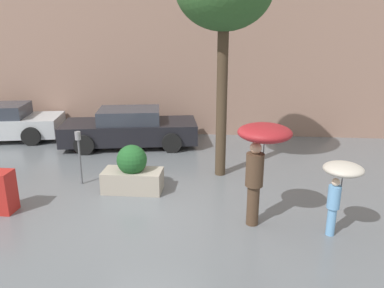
# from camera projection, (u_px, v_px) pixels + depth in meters

# --- Properties ---
(ground_plane) EXTENTS (40.00, 40.00, 0.00)m
(ground_plane) POSITION_uv_depth(u_px,v_px,m) (153.00, 213.00, 7.86)
(ground_plane) COLOR slate
(building_facade) EXTENTS (18.00, 0.30, 6.00)m
(building_facade) POSITION_uv_depth(u_px,v_px,m) (186.00, 51.00, 13.19)
(building_facade) COLOR #8C6B5B
(building_facade) RESTS_ON ground
(planter_box) EXTENTS (1.39, 0.71, 1.13)m
(planter_box) POSITION_uv_depth(u_px,v_px,m) (132.00, 172.00, 8.82)
(planter_box) COLOR #9E9384
(planter_box) RESTS_ON ground
(person_adult) EXTENTS (1.01, 1.01, 2.03)m
(person_adult) POSITION_uv_depth(u_px,v_px,m) (262.00, 147.00, 6.96)
(person_adult) COLOR #473323
(person_adult) RESTS_ON ground
(person_child) EXTENTS (0.71, 0.71, 1.43)m
(person_child) POSITION_uv_depth(u_px,v_px,m) (341.00, 179.00, 6.69)
(person_child) COLOR #669ED1
(person_child) RESTS_ON ground
(parked_car_near) EXTENTS (4.57, 2.47, 1.24)m
(parked_car_near) POSITION_uv_depth(u_px,v_px,m) (130.00, 128.00, 12.35)
(parked_car_near) COLOR black
(parked_car_near) RESTS_ON ground
(parked_car_far) EXTENTS (4.28, 2.48, 1.24)m
(parked_car_far) POSITION_uv_depth(u_px,v_px,m) (1.00, 123.00, 13.06)
(parked_car_far) COLOR #B7BCC1
(parked_car_far) RESTS_ON ground
(parking_meter) EXTENTS (0.14, 0.14, 1.35)m
(parking_meter) POSITION_uv_depth(u_px,v_px,m) (79.00, 147.00, 9.08)
(parking_meter) COLOR #595B60
(parking_meter) RESTS_ON ground
(newspaper_box) EXTENTS (0.50, 0.44, 0.90)m
(newspaper_box) POSITION_uv_depth(u_px,v_px,m) (1.00, 192.00, 7.79)
(newspaper_box) COLOR #B2231E
(newspaper_box) RESTS_ON ground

